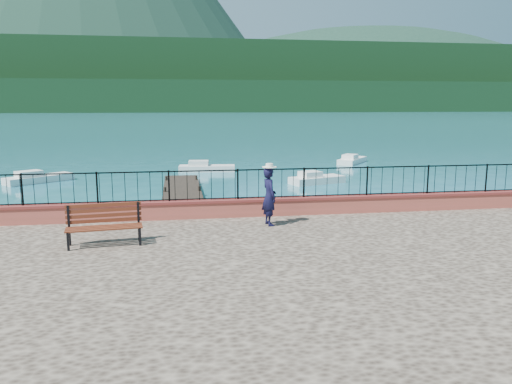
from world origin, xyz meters
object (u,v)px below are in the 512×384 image
object	(u,v)px
person	(269,196)
boat_2	(317,177)
boat_5	(352,158)
boat_3	(39,176)
park_bench	(105,233)
boat_4	(207,166)

from	to	relation	value
person	boat_2	bearing A→B (deg)	-31.82
person	boat_5	world-z (taller)	person
boat_3	boat_5	size ratio (longest dim) A/B	1.04
park_bench	boat_4	size ratio (longest dim) A/B	0.49
park_bench	boat_4	world-z (taller)	park_bench
boat_4	person	bearing A→B (deg)	-82.68
person	boat_3	distance (m)	21.34
boat_3	boat_4	size ratio (longest dim) A/B	1.01
person	boat_5	size ratio (longest dim) A/B	0.45
park_bench	person	world-z (taller)	person
boat_2	boat_3	distance (m)	17.34
park_bench	boat_2	xyz separation A→B (m)	(10.41, 16.38, -1.12)
boat_2	boat_4	world-z (taller)	same
boat_3	boat_4	world-z (taller)	same
boat_5	boat_2	bearing A→B (deg)	-172.80
park_bench	boat_4	distance (m)	23.47
park_bench	person	distance (m)	4.90
boat_5	park_bench	bearing A→B (deg)	-173.95
boat_3	boat_5	bearing A→B (deg)	-23.05
person	boat_5	distance (m)	27.36
boat_4	boat_5	distance (m)	12.57
boat_2	boat_4	bearing A→B (deg)	114.17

